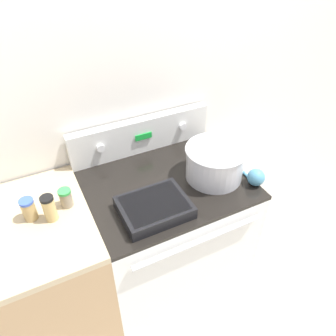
# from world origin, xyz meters

# --- Properties ---
(ground_plane) EXTENTS (12.00, 12.00, 0.00)m
(ground_plane) POSITION_xyz_m (0.00, 0.00, 0.00)
(ground_plane) COLOR beige
(kitchen_wall) EXTENTS (8.00, 0.05, 2.50)m
(kitchen_wall) POSITION_xyz_m (0.00, 0.66, 1.25)
(kitchen_wall) COLOR silver
(kitchen_wall) RESTS_ON ground_plane
(stove_range) EXTENTS (0.76, 0.65, 0.93)m
(stove_range) POSITION_xyz_m (0.00, 0.31, 0.47)
(stove_range) COLOR silver
(stove_range) RESTS_ON ground_plane
(control_panel) EXTENTS (0.76, 0.07, 0.19)m
(control_panel) POSITION_xyz_m (0.00, 0.60, 1.03)
(control_panel) COLOR silver
(control_panel) RESTS_ON stove_range
(side_counter) EXTENTS (0.46, 0.62, 0.95)m
(side_counter) POSITION_xyz_m (-0.61, 0.31, 0.47)
(side_counter) COLOR tan
(side_counter) RESTS_ON ground_plane
(mixing_bowl) EXTENTS (0.29, 0.29, 0.16)m
(mixing_bowl) POSITION_xyz_m (0.22, 0.24, 1.02)
(mixing_bowl) COLOR silver
(mixing_bowl) RESTS_ON stove_range
(casserole_dish) EXTENTS (0.29, 0.23, 0.05)m
(casserole_dish) POSITION_xyz_m (-0.13, 0.15, 0.96)
(casserole_dish) COLOR black
(casserole_dish) RESTS_ON stove_range
(ladle) EXTENTS (0.08, 0.32, 0.08)m
(ladle) POSITION_xyz_m (0.36, 0.12, 0.97)
(ladle) COLOR teal
(ladle) RESTS_ON stove_range
(spice_jar_green_cap) EXTENTS (0.05, 0.05, 0.09)m
(spice_jar_green_cap) POSITION_xyz_m (-0.46, 0.34, 0.99)
(spice_jar_green_cap) COLOR gray
(spice_jar_green_cap) RESTS_ON side_counter
(spice_jar_black_cap) EXTENTS (0.05, 0.05, 0.12)m
(spice_jar_black_cap) POSITION_xyz_m (-0.53, 0.29, 1.01)
(spice_jar_black_cap) COLOR tan
(spice_jar_black_cap) RESTS_ON side_counter
(spice_jar_blue_cap) EXTENTS (0.06, 0.06, 0.10)m
(spice_jar_blue_cap) POSITION_xyz_m (-0.61, 0.34, 1.00)
(spice_jar_blue_cap) COLOR tan
(spice_jar_blue_cap) RESTS_ON side_counter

